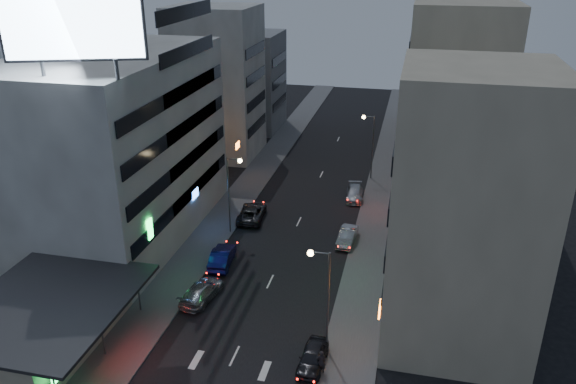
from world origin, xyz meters
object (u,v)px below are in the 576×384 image
(parked_car_right_mid, at_px, (347,236))
(road_car_silver, at_px, (202,291))
(parked_car_right_far, at_px, (355,193))
(person, at_px, (321,362))
(parked_car_left, at_px, (252,212))
(road_car_blue, at_px, (222,257))
(parked_car_right_near, at_px, (313,357))

(parked_car_right_mid, xyz_separation_m, road_car_silver, (-10.42, -12.33, 0.03))
(parked_car_right_far, relative_size, person, 2.65)
(parked_car_right_far, distance_m, road_car_silver, 25.16)
(person, bearing_deg, parked_car_right_mid, -110.39)
(parked_car_right_mid, bearing_deg, parked_car_left, 168.08)
(road_car_blue, height_order, road_car_silver, road_car_blue)
(parked_car_left, bearing_deg, person, 111.98)
(parked_car_right_far, bearing_deg, road_car_blue, -125.76)
(person, bearing_deg, parked_car_right_far, -110.13)
(parked_car_left, bearing_deg, parked_car_right_near, 111.23)
(parked_car_right_near, distance_m, person, 1.02)
(road_car_silver, relative_size, person, 2.86)
(parked_car_right_mid, distance_m, parked_car_left, 11.04)
(parked_car_right_far, bearing_deg, parked_car_left, -148.17)
(parked_car_right_near, xyz_separation_m, person, (0.70, -0.68, 0.30))
(road_car_blue, xyz_separation_m, person, (11.30, -12.20, 0.20))
(parked_car_right_near, xyz_separation_m, road_car_blue, (-10.60, 11.52, 0.09))
(parked_car_right_mid, xyz_separation_m, parked_car_left, (-10.63, 2.98, 0.05))
(road_car_silver, distance_m, person, 12.94)
(parked_car_right_mid, relative_size, road_car_blue, 0.88)
(parked_car_right_near, distance_m, parked_car_right_far, 29.06)
(parked_car_right_near, bearing_deg, parked_car_right_far, 93.66)
(parked_car_right_mid, height_order, person, person)
(parked_car_right_near, height_order, parked_car_right_far, parked_car_right_near)
(parked_car_right_mid, bearing_deg, road_car_silver, -126.44)
(parked_car_right_mid, height_order, road_car_blue, road_car_blue)
(parked_car_right_far, height_order, person, person)
(road_car_silver, bearing_deg, road_car_blue, -80.10)
(parked_car_right_near, distance_m, parked_car_left, 23.75)
(parked_car_right_mid, distance_m, road_car_silver, 16.15)
(parked_car_right_far, height_order, road_car_blue, road_car_blue)
(person, bearing_deg, road_car_silver, -53.20)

